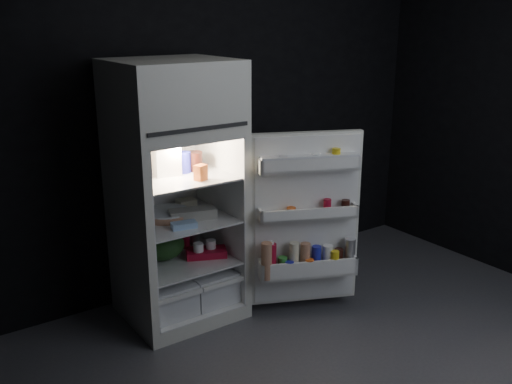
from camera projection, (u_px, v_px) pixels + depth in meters
floor at (364, 375)px, 3.38m from camera, size 4.00×3.40×0.00m
wall_back at (213, 111)px, 4.31m from camera, size 4.00×0.00×2.70m
refrigerator at (174, 184)px, 3.84m from camera, size 0.76×0.71×1.78m
fridge_door at (306, 224)px, 3.90m from camera, size 0.74×0.47×1.22m
milk_jug at (165, 157)px, 3.77m from camera, size 0.19×0.19×0.24m
mayo_jar at (183, 162)px, 3.84m from camera, size 0.14×0.14×0.14m
jam_jar at (195, 161)px, 3.89m from camera, size 0.12×0.12×0.13m
amber_bottle at (134, 160)px, 3.72m from camera, size 0.07×0.07×0.22m
small_carton at (201, 173)px, 3.66m from camera, size 0.09×0.08×0.10m
egg_carton at (193, 214)px, 3.84m from camera, size 0.33×0.20×0.07m
pie at (167, 215)px, 3.87m from camera, size 0.33×0.33×0.04m
flat_package at (184, 225)px, 3.68m from camera, size 0.18×0.11×0.04m
wrapped_pkg at (186, 203)px, 4.11m from camera, size 0.13×0.11×0.05m
produce_bag at (163, 246)px, 3.92m from camera, size 0.36×0.33×0.20m
yogurt_tray at (206, 253)px, 3.99m from camera, size 0.32×0.25×0.05m
small_can_red at (185, 242)px, 4.14m from camera, size 0.08×0.08×0.09m
small_can_silver at (195, 239)px, 4.18m from camera, size 0.09×0.09×0.09m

